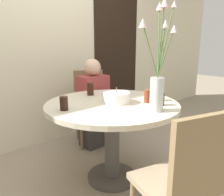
{
  "coord_description": "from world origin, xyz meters",
  "views": [
    {
      "loc": [
        -1.26,
        -1.39,
        1.24
      ],
      "look_at": [
        0.0,
        0.0,
        0.79
      ],
      "focal_mm": 35.0,
      "sensor_mm": 36.0,
      "label": 1
    }
  ],
  "objects_px": {
    "chair_near_front": "(184,180)",
    "drink_glass_1": "(155,94)",
    "side_plate": "(109,92)",
    "flower_vase": "(158,74)",
    "drink_glass_4": "(148,96)",
    "drink_glass_3": "(161,99)",
    "person_boy": "(93,106)",
    "chair_left_flank": "(90,102)",
    "drink_glass_2": "(64,103)",
    "drink_glass_0": "(90,89)",
    "birthday_cake": "(116,97)"
  },
  "relations": [
    {
      "from": "side_plate",
      "to": "drink_glass_4",
      "type": "height_order",
      "value": "drink_glass_4"
    },
    {
      "from": "chair_left_flank",
      "to": "birthday_cake",
      "type": "xyz_separation_m",
      "value": [
        -0.35,
        -0.86,
        0.27
      ]
    },
    {
      "from": "drink_glass_0",
      "to": "side_plate",
      "type": "bearing_deg",
      "value": -5.28
    },
    {
      "from": "side_plate",
      "to": "drink_glass_1",
      "type": "height_order",
      "value": "drink_glass_1"
    },
    {
      "from": "drink_glass_3",
      "to": "side_plate",
      "type": "bearing_deg",
      "value": 87.39
    },
    {
      "from": "flower_vase",
      "to": "drink_glass_4",
      "type": "height_order",
      "value": "flower_vase"
    },
    {
      "from": "chair_left_flank",
      "to": "drink_glass_4",
      "type": "bearing_deg",
      "value": -73.37
    },
    {
      "from": "chair_left_flank",
      "to": "side_plate",
      "type": "xyz_separation_m",
      "value": [
        -0.11,
        -0.49,
        0.22
      ]
    },
    {
      "from": "birthday_cake",
      "to": "drink_glass_2",
      "type": "distance_m",
      "value": 0.48
    },
    {
      "from": "person_boy",
      "to": "drink_glass_0",
      "type": "bearing_deg",
      "value": -130.66
    },
    {
      "from": "drink_glass_2",
      "to": "birthday_cake",
      "type": "bearing_deg",
      "value": -12.56
    },
    {
      "from": "drink_glass_4",
      "to": "person_boy",
      "type": "distance_m",
      "value": 0.95
    },
    {
      "from": "chair_near_front",
      "to": "drink_glass_1",
      "type": "bearing_deg",
      "value": -115.27
    },
    {
      "from": "drink_glass_3",
      "to": "person_boy",
      "type": "bearing_deg",
      "value": 85.99
    },
    {
      "from": "chair_left_flank",
      "to": "birthday_cake",
      "type": "bearing_deg",
      "value": -87.71
    },
    {
      "from": "birthday_cake",
      "to": "drink_glass_0",
      "type": "distance_m",
      "value": 0.39
    },
    {
      "from": "drink_glass_1",
      "to": "drink_glass_2",
      "type": "xyz_separation_m",
      "value": [
        -0.77,
        0.29,
        -0.01
      ]
    },
    {
      "from": "chair_left_flank",
      "to": "flower_vase",
      "type": "xyz_separation_m",
      "value": [
        -0.3,
        -1.25,
        0.51
      ]
    },
    {
      "from": "chair_left_flank",
      "to": "drink_glass_3",
      "type": "height_order",
      "value": "chair_left_flank"
    },
    {
      "from": "drink_glass_2",
      "to": "drink_glass_4",
      "type": "distance_m",
      "value": 0.73
    },
    {
      "from": "chair_near_front",
      "to": "drink_glass_3",
      "type": "distance_m",
      "value": 0.78
    },
    {
      "from": "drink_glass_2",
      "to": "drink_glass_4",
      "type": "bearing_deg",
      "value": -23.22
    },
    {
      "from": "chair_left_flank",
      "to": "drink_glass_1",
      "type": "distance_m",
      "value": 1.09
    },
    {
      "from": "birthday_cake",
      "to": "drink_glass_1",
      "type": "relative_size",
      "value": 1.92
    },
    {
      "from": "chair_near_front",
      "to": "birthday_cake",
      "type": "distance_m",
      "value": 0.93
    },
    {
      "from": "chair_left_flank",
      "to": "chair_near_front",
      "type": "xyz_separation_m",
      "value": [
        -0.64,
        -1.7,
        0.0
      ]
    },
    {
      "from": "chair_near_front",
      "to": "drink_glass_3",
      "type": "bearing_deg",
      "value": -116.87
    },
    {
      "from": "drink_glass_1",
      "to": "chair_near_front",
      "type": "bearing_deg",
      "value": -132.23
    },
    {
      "from": "drink_glass_0",
      "to": "drink_glass_2",
      "type": "xyz_separation_m",
      "value": [
        -0.47,
        -0.29,
        -0.01
      ]
    },
    {
      "from": "drink_glass_4",
      "to": "side_plate",
      "type": "bearing_deg",
      "value": 86.26
    },
    {
      "from": "birthday_cake",
      "to": "drink_glass_1",
      "type": "distance_m",
      "value": 0.36
    },
    {
      "from": "birthday_cake",
      "to": "drink_glass_4",
      "type": "xyz_separation_m",
      "value": [
        0.21,
        -0.18,
        0.01
      ]
    },
    {
      "from": "side_plate",
      "to": "drink_glass_3",
      "type": "xyz_separation_m",
      "value": [
        -0.03,
        -0.69,
        0.05
      ]
    },
    {
      "from": "drink_glass_2",
      "to": "flower_vase",
      "type": "bearing_deg",
      "value": -44.14
    },
    {
      "from": "drink_glass_1",
      "to": "drink_glass_4",
      "type": "xyz_separation_m",
      "value": [
        -0.1,
        0.0,
        -0.01
      ]
    },
    {
      "from": "drink_glass_1",
      "to": "side_plate",
      "type": "bearing_deg",
      "value": 96.1
    },
    {
      "from": "chair_near_front",
      "to": "drink_glass_1",
      "type": "distance_m",
      "value": 0.93
    },
    {
      "from": "person_boy",
      "to": "drink_glass_3",
      "type": "bearing_deg",
      "value": -94.01
    },
    {
      "from": "chair_left_flank",
      "to": "drink_glass_2",
      "type": "height_order",
      "value": "chair_left_flank"
    },
    {
      "from": "drink_glass_2",
      "to": "drink_glass_4",
      "type": "xyz_separation_m",
      "value": [
        0.67,
        -0.29,
        0.0
      ]
    },
    {
      "from": "flower_vase",
      "to": "chair_near_front",
      "type": "bearing_deg",
      "value": -127.14
    },
    {
      "from": "side_plate",
      "to": "person_boy",
      "type": "height_order",
      "value": "person_boy"
    },
    {
      "from": "side_plate",
      "to": "drink_glass_4",
      "type": "bearing_deg",
      "value": -93.74
    },
    {
      "from": "side_plate",
      "to": "drink_glass_1",
      "type": "bearing_deg",
      "value": -83.9
    },
    {
      "from": "side_plate",
      "to": "person_boy",
      "type": "relative_size",
      "value": 0.16
    },
    {
      "from": "birthday_cake",
      "to": "flower_vase",
      "type": "xyz_separation_m",
      "value": [
        0.05,
        -0.39,
        0.24
      ]
    },
    {
      "from": "chair_near_front",
      "to": "drink_glass_1",
      "type": "height_order",
      "value": "chair_near_front"
    },
    {
      "from": "chair_near_front",
      "to": "drink_glass_4",
      "type": "distance_m",
      "value": 0.87
    },
    {
      "from": "flower_vase",
      "to": "drink_glass_2",
      "type": "xyz_separation_m",
      "value": [
        -0.51,
        0.5,
        -0.23
      ]
    },
    {
      "from": "birthday_cake",
      "to": "drink_glass_2",
      "type": "relative_size",
      "value": 2.18
    }
  ]
}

